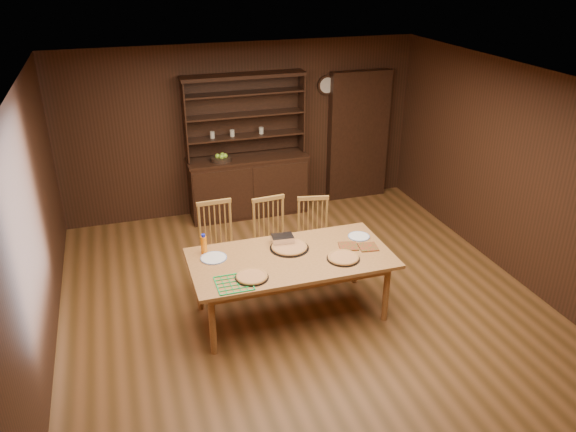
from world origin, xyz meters
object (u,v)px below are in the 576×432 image
object	(u,v)px
dining_table	(291,262)
juice_bottle	(204,244)
china_hutch	(248,178)
chair_center	(271,237)
chair_left	(218,242)
chair_right	(314,234)

from	to	relation	value
dining_table	juice_bottle	bearing A→B (deg)	157.40
china_hutch	chair_center	xyz separation A→B (m)	(-0.18, -1.97, -0.03)
chair_left	chair_center	bearing A→B (deg)	-6.48
chair_right	juice_bottle	world-z (taller)	chair_right
dining_table	chair_right	bearing A→B (deg)	55.62
chair_right	chair_center	bearing A→B (deg)	-171.41
chair_center	chair_right	world-z (taller)	chair_center
china_hutch	chair_center	size ratio (longest dim) A/B	2.03
chair_left	chair_right	xyz separation A→B (m)	(1.21, -0.09, -0.04)
dining_table	chair_right	distance (m)	1.01
chair_center	dining_table	bearing A→B (deg)	-96.02
china_hutch	chair_left	distance (m)	2.09
china_hutch	chair_left	world-z (taller)	china_hutch
dining_table	chair_left	world-z (taller)	chair_left
chair_right	chair_left	bearing A→B (deg)	-172.61
dining_table	chair_left	bearing A→B (deg)	125.06
china_hutch	dining_table	size ratio (longest dim) A/B	0.99
chair_left	chair_center	world-z (taller)	chair_left
dining_table	chair_center	bearing A→B (deg)	88.58
dining_table	juice_bottle	xyz separation A→B (m)	(-0.89, 0.37, 0.17)
china_hutch	chair_center	bearing A→B (deg)	-95.36
chair_center	chair_left	bearing A→B (deg)	170.37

